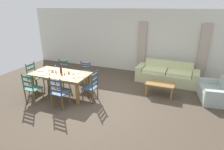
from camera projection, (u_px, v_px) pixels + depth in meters
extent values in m
cube|color=#4A3E31|center=(96.00, 101.00, 5.81)|extent=(9.60, 9.60, 0.02)
cube|color=beige|center=(128.00, 41.00, 8.21)|extent=(9.60, 0.16, 2.70)
cube|color=#B1A08F|center=(142.00, 48.00, 7.94)|extent=(0.35, 0.08, 2.20)
cube|color=#B1A08F|center=(203.00, 53.00, 7.12)|extent=(0.35, 0.08, 2.20)
cube|color=olive|center=(60.00, 74.00, 6.00)|extent=(1.90, 0.96, 0.05)
cube|color=olive|center=(33.00, 85.00, 6.09)|extent=(0.08, 0.08, 0.70)
cube|color=olive|center=(77.00, 94.00, 5.51)|extent=(0.08, 0.08, 0.70)
cube|color=olive|center=(48.00, 77.00, 6.76)|extent=(0.08, 0.08, 0.70)
cube|color=olive|center=(90.00, 84.00, 6.17)|extent=(0.08, 0.08, 0.70)
cube|color=#225447|center=(33.00, 88.00, 5.62)|extent=(0.43, 0.41, 0.03)
cylinder|color=brown|center=(34.00, 92.00, 5.92)|extent=(0.04, 0.04, 0.43)
cylinder|color=brown|center=(43.00, 94.00, 5.78)|extent=(0.04, 0.04, 0.43)
cylinder|color=brown|center=(25.00, 96.00, 5.62)|extent=(0.04, 0.04, 0.43)
cylinder|color=brown|center=(35.00, 99.00, 5.49)|extent=(0.04, 0.04, 0.43)
cylinder|color=#225447|center=(23.00, 81.00, 5.45)|extent=(0.04, 0.04, 0.50)
cylinder|color=#225447|center=(32.00, 83.00, 5.32)|extent=(0.04, 0.04, 0.50)
cube|color=#225447|center=(28.00, 86.00, 5.43)|extent=(0.38, 0.04, 0.06)
cube|color=#225447|center=(27.00, 82.00, 5.38)|extent=(0.38, 0.04, 0.06)
cube|color=#225447|center=(26.00, 77.00, 5.33)|extent=(0.38, 0.04, 0.06)
cube|color=#2F415C|center=(60.00, 93.00, 5.35)|extent=(0.44, 0.42, 0.03)
cylinder|color=brown|center=(60.00, 96.00, 5.64)|extent=(0.04, 0.04, 0.43)
cylinder|color=brown|center=(70.00, 98.00, 5.51)|extent=(0.04, 0.04, 0.43)
cylinder|color=brown|center=(52.00, 101.00, 5.35)|extent=(0.04, 0.04, 0.43)
cylinder|color=brown|center=(62.00, 104.00, 5.22)|extent=(0.04, 0.04, 0.43)
cylinder|color=#2F415C|center=(50.00, 85.00, 5.18)|extent=(0.04, 0.04, 0.50)
cylinder|color=#2F415C|center=(61.00, 88.00, 5.04)|extent=(0.04, 0.04, 0.50)
cube|color=#2F415C|center=(56.00, 91.00, 5.16)|extent=(0.38, 0.04, 0.06)
cube|color=#2F415C|center=(55.00, 86.00, 5.10)|extent=(0.38, 0.04, 0.06)
cube|color=#2F415C|center=(55.00, 81.00, 5.05)|extent=(0.38, 0.04, 0.06)
cube|color=#24544E|center=(61.00, 74.00, 6.84)|extent=(0.42, 0.40, 0.03)
cylinder|color=brown|center=(63.00, 82.00, 6.71)|extent=(0.04, 0.04, 0.43)
cylinder|color=brown|center=(55.00, 80.00, 6.83)|extent=(0.04, 0.04, 0.43)
cylinder|color=brown|center=(69.00, 79.00, 7.00)|extent=(0.04, 0.04, 0.43)
cylinder|color=brown|center=(61.00, 77.00, 7.13)|extent=(0.04, 0.04, 0.43)
cylinder|color=#24544E|center=(67.00, 66.00, 6.83)|extent=(0.04, 0.04, 0.50)
cylinder|color=#24544E|center=(59.00, 65.00, 6.95)|extent=(0.04, 0.04, 0.50)
cube|color=#24544E|center=(64.00, 69.00, 6.94)|extent=(0.38, 0.02, 0.06)
cube|color=#24544E|center=(63.00, 65.00, 6.88)|extent=(0.38, 0.02, 0.06)
cube|color=#24544E|center=(63.00, 61.00, 6.83)|extent=(0.38, 0.02, 0.06)
cube|color=#2D4058|center=(84.00, 76.00, 6.58)|extent=(0.43, 0.41, 0.03)
cylinder|color=brown|center=(86.00, 85.00, 6.46)|extent=(0.04, 0.04, 0.43)
cylinder|color=brown|center=(77.00, 83.00, 6.57)|extent=(0.04, 0.04, 0.43)
cylinder|color=brown|center=(91.00, 81.00, 6.75)|extent=(0.04, 0.04, 0.43)
cylinder|color=brown|center=(82.00, 80.00, 6.87)|extent=(0.04, 0.04, 0.43)
cylinder|color=#2D4058|center=(90.00, 68.00, 6.58)|extent=(0.04, 0.04, 0.50)
cylinder|color=#2D4058|center=(81.00, 67.00, 6.70)|extent=(0.04, 0.04, 0.50)
cube|color=#2D4058|center=(86.00, 71.00, 6.69)|extent=(0.38, 0.03, 0.06)
cube|color=#2D4058|center=(86.00, 67.00, 6.63)|extent=(0.38, 0.03, 0.06)
cube|color=#2D4058|center=(85.00, 63.00, 6.58)|extent=(0.38, 0.03, 0.06)
cube|color=#245C51|center=(36.00, 77.00, 6.50)|extent=(0.41, 0.43, 0.03)
cylinder|color=brown|center=(44.00, 82.00, 6.67)|extent=(0.04, 0.04, 0.43)
cylinder|color=brown|center=(36.00, 86.00, 6.36)|extent=(0.04, 0.04, 0.43)
cylinder|color=brown|center=(37.00, 81.00, 6.80)|extent=(0.04, 0.04, 0.43)
cylinder|color=brown|center=(29.00, 84.00, 6.49)|extent=(0.04, 0.04, 0.43)
cylinder|color=#245C51|center=(35.00, 68.00, 6.62)|extent=(0.04, 0.04, 0.50)
cylinder|color=#245C51|center=(27.00, 71.00, 6.31)|extent=(0.04, 0.04, 0.50)
cube|color=#245C51|center=(31.00, 73.00, 6.51)|extent=(0.03, 0.38, 0.06)
cube|color=#245C51|center=(31.00, 69.00, 6.46)|extent=(0.03, 0.38, 0.06)
cube|color=#245C51|center=(30.00, 65.00, 6.41)|extent=(0.03, 0.38, 0.06)
cube|color=#2D4459|center=(90.00, 87.00, 5.69)|extent=(0.41, 0.43, 0.03)
cylinder|color=brown|center=(83.00, 96.00, 5.67)|extent=(0.04, 0.04, 0.43)
cylinder|color=brown|center=(88.00, 91.00, 5.99)|extent=(0.04, 0.04, 0.43)
cylinder|color=brown|center=(93.00, 97.00, 5.56)|extent=(0.04, 0.04, 0.43)
cylinder|color=brown|center=(98.00, 93.00, 5.88)|extent=(0.04, 0.04, 0.43)
cylinder|color=#2D4459|center=(92.00, 82.00, 5.39)|extent=(0.04, 0.04, 0.50)
cylinder|color=#2D4459|center=(97.00, 78.00, 5.70)|extent=(0.04, 0.04, 0.50)
cube|color=#2D4459|center=(95.00, 84.00, 5.59)|extent=(0.03, 0.38, 0.06)
cube|color=#2D4459|center=(95.00, 80.00, 5.54)|extent=(0.03, 0.38, 0.06)
cube|color=#2D4459|center=(95.00, 75.00, 5.49)|extent=(0.03, 0.38, 0.06)
cylinder|color=white|center=(44.00, 74.00, 5.93)|extent=(0.24, 0.24, 0.02)
cube|color=silver|center=(40.00, 73.00, 5.98)|extent=(0.02, 0.17, 0.01)
cylinder|color=white|center=(67.00, 78.00, 5.62)|extent=(0.24, 0.24, 0.02)
cube|color=silver|center=(63.00, 77.00, 5.67)|extent=(0.03, 0.17, 0.01)
cylinder|color=white|center=(54.00, 69.00, 6.36)|extent=(0.24, 0.24, 0.02)
cube|color=silver|center=(50.00, 69.00, 6.42)|extent=(0.02, 0.17, 0.01)
cylinder|color=white|center=(76.00, 72.00, 6.05)|extent=(0.24, 0.24, 0.02)
cube|color=silver|center=(72.00, 72.00, 6.11)|extent=(0.02, 0.17, 0.01)
cylinder|color=white|center=(41.00, 70.00, 6.26)|extent=(0.24, 0.24, 0.02)
cube|color=silver|center=(37.00, 70.00, 6.31)|extent=(0.03, 0.17, 0.01)
cylinder|color=white|center=(81.00, 76.00, 5.72)|extent=(0.24, 0.24, 0.02)
cube|color=silver|center=(77.00, 76.00, 5.78)|extent=(0.02, 0.17, 0.01)
cylinder|color=#471919|center=(61.00, 70.00, 5.98)|extent=(0.07, 0.07, 0.22)
cylinder|color=#471919|center=(61.00, 65.00, 5.92)|extent=(0.02, 0.02, 0.08)
cylinder|color=black|center=(60.00, 64.00, 5.91)|extent=(0.03, 0.03, 0.02)
cylinder|color=white|center=(49.00, 73.00, 5.98)|extent=(0.06, 0.06, 0.01)
cylinder|color=white|center=(49.00, 72.00, 5.97)|extent=(0.01, 0.01, 0.07)
cone|color=white|center=(49.00, 70.00, 5.94)|extent=(0.06, 0.06, 0.08)
cylinder|color=white|center=(73.00, 77.00, 5.66)|extent=(0.06, 0.06, 0.01)
cylinder|color=white|center=(73.00, 76.00, 5.65)|extent=(0.01, 0.01, 0.07)
cone|color=white|center=(73.00, 74.00, 5.62)|extent=(0.06, 0.06, 0.08)
cylinder|color=beige|center=(69.00, 72.00, 5.97)|extent=(0.07, 0.07, 0.09)
cylinder|color=beige|center=(52.00, 71.00, 6.11)|extent=(0.07, 0.07, 0.09)
cylinder|color=#998C66|center=(56.00, 72.00, 6.06)|extent=(0.05, 0.05, 0.04)
cylinder|color=white|center=(55.00, 68.00, 6.02)|extent=(0.02, 0.02, 0.22)
cylinder|color=#998C66|center=(65.00, 74.00, 5.88)|extent=(0.05, 0.05, 0.04)
cylinder|color=white|center=(64.00, 71.00, 5.85)|extent=(0.02, 0.02, 0.14)
cube|color=#C2C78F|center=(166.00, 78.00, 7.14)|extent=(1.84, 0.90, 0.40)
cube|color=#C2C78F|center=(168.00, 70.00, 7.32)|extent=(1.81, 0.30, 0.80)
cube|color=#C2C78F|center=(195.00, 80.00, 6.71)|extent=(0.28, 0.81, 0.58)
cube|color=#C2C78F|center=(141.00, 72.00, 7.50)|extent=(0.28, 0.81, 0.58)
cube|color=beige|center=(179.00, 73.00, 6.83)|extent=(0.89, 0.69, 0.12)
cube|color=beige|center=(155.00, 70.00, 7.18)|extent=(0.89, 0.69, 0.12)
cube|color=olive|center=(160.00, 84.00, 6.09)|extent=(0.90, 0.56, 0.04)
cube|color=olive|center=(146.00, 90.00, 6.10)|extent=(0.06, 0.06, 0.38)
cube|color=olive|center=(172.00, 94.00, 5.83)|extent=(0.06, 0.06, 0.38)
cube|color=olive|center=(149.00, 85.00, 6.50)|extent=(0.06, 0.06, 0.38)
cube|color=olive|center=(173.00, 88.00, 6.23)|extent=(0.06, 0.06, 0.38)
cube|color=#A2B1A8|center=(214.00, 94.00, 5.82)|extent=(0.90, 0.90, 0.38)
cube|color=#A2B1A8|center=(219.00, 99.00, 5.35)|extent=(0.82, 0.28, 0.52)
cube|color=#A2B1A8|center=(210.00, 86.00, 6.24)|extent=(0.82, 0.28, 0.52)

